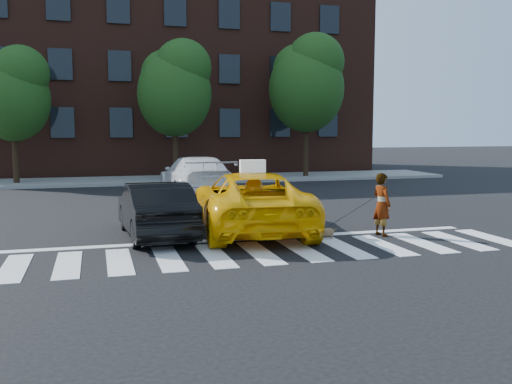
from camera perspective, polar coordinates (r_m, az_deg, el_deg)
ground at (r=12.53m, az=0.41°, el=-6.12°), size 120.00×120.00×0.00m
crosswalk at (r=12.53m, az=0.41°, el=-6.09°), size 13.00×2.40×0.01m
stop_line at (r=14.04m, az=-1.42°, el=-4.73°), size 12.00×0.30×0.01m
sidewalk_far at (r=29.56m, az=-9.10°, el=1.22°), size 30.00×4.00×0.15m
building at (r=37.05m, az=-10.66°, el=11.41°), size 26.00×10.00×12.00m
tree_left at (r=29.01m, az=-23.12°, el=9.32°), size 3.39×3.38×6.50m
tree_mid at (r=29.09m, az=-8.09°, el=10.57°), size 3.69×3.69×7.10m
tree_right at (r=30.86m, az=5.14°, el=11.14°), size 4.00×4.00×7.70m
taxi at (r=15.01m, az=-0.55°, el=-0.96°), size 3.19×5.93×1.58m
black_sedan at (r=14.46m, az=-10.03°, el=-1.73°), size 1.70×4.29×1.39m
white_suv at (r=22.77m, az=-6.05°, el=1.56°), size 2.45×5.60×1.60m
woman at (r=14.72m, az=12.46°, el=-1.23°), size 0.49×0.65×1.60m
dog at (r=14.18m, az=6.97°, el=-3.96°), size 0.52×0.30×0.30m
taxi_sign at (r=14.72m, az=-0.35°, el=2.61°), size 0.67×0.34×0.32m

